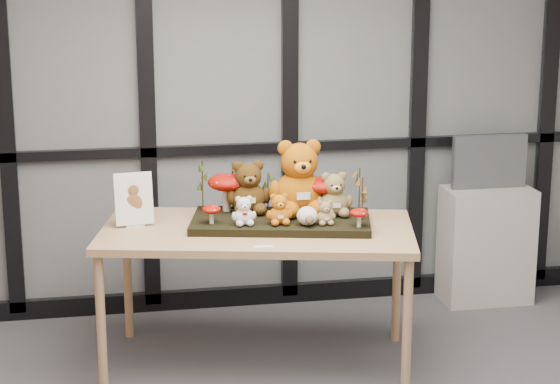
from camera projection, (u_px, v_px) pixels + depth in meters
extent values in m
plane|color=beige|center=(218.00, 94.00, 6.34)|extent=(5.00, 0.00, 5.00)
cube|color=#2D383F|center=(219.00, 94.00, 6.31)|extent=(4.90, 0.02, 2.70)
cube|color=black|center=(222.00, 297.00, 6.64)|extent=(4.90, 0.06, 0.12)
cube|color=black|center=(220.00, 149.00, 6.40)|extent=(4.90, 0.06, 0.06)
cube|color=black|center=(4.00, 100.00, 6.08)|extent=(0.10, 0.06, 2.70)
cube|color=black|center=(147.00, 96.00, 6.23)|extent=(0.10, 0.06, 2.70)
cube|color=black|center=(290.00, 92.00, 6.40)|extent=(0.10, 0.06, 2.70)
cube|color=black|center=(419.00, 89.00, 6.55)|extent=(0.10, 0.06, 2.70)
cube|color=black|center=(549.00, 85.00, 6.71)|extent=(0.10, 0.06, 2.70)
cube|color=tan|center=(257.00, 232.00, 5.56)|extent=(1.85, 1.21, 0.04)
cylinder|color=tan|center=(101.00, 323.00, 5.32)|extent=(0.05, 0.05, 0.76)
cylinder|color=tan|center=(128.00, 277.00, 6.05)|extent=(0.05, 0.05, 0.76)
cylinder|color=tan|center=(407.00, 328.00, 5.26)|extent=(0.05, 0.05, 0.76)
cylinder|color=tan|center=(397.00, 280.00, 5.99)|extent=(0.05, 0.05, 0.76)
cube|color=black|center=(281.00, 222.00, 5.61)|extent=(1.07, 0.70, 0.04)
cube|color=silver|center=(135.00, 225.00, 5.60)|extent=(0.11, 0.07, 0.01)
cube|color=white|center=(134.00, 199.00, 5.56)|extent=(0.22, 0.08, 0.29)
ellipsoid|color=brown|center=(134.00, 203.00, 5.56)|extent=(0.09, 0.01, 0.10)
ellipsoid|color=brown|center=(134.00, 190.00, 5.54)|extent=(0.06, 0.01, 0.06)
cube|color=white|center=(263.00, 246.00, 5.22)|extent=(0.10, 0.03, 0.00)
cube|color=#A9A397|center=(486.00, 245.00, 6.67)|extent=(0.57, 0.33, 0.77)
cube|color=#4A4D52|center=(489.00, 162.00, 6.56)|extent=(0.49, 0.05, 0.35)
cube|color=black|center=(490.00, 162.00, 6.54)|extent=(0.43, 0.00, 0.29)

